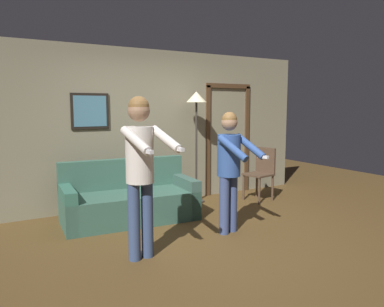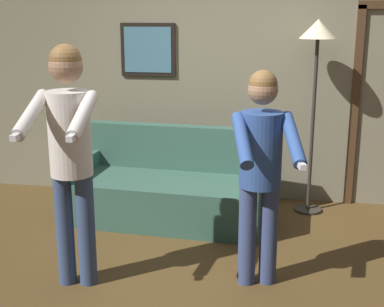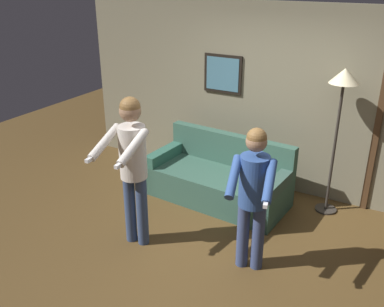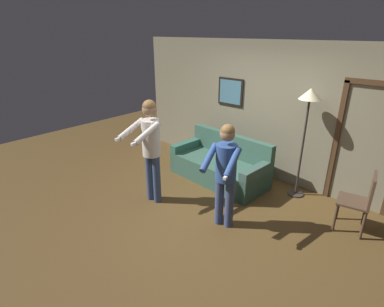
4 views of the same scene
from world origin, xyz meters
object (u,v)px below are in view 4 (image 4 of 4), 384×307
object	(u,v)px
torchiere_lamp	(309,107)
person_standing_right	(225,168)
person_standing_left	(150,142)
couch	(220,166)
dining_chair_distant	(361,199)

from	to	relation	value
torchiere_lamp	person_standing_right	distance (m)	1.80
person_standing_left	torchiere_lamp	bearing A→B (deg)	46.17
torchiere_lamp	person_standing_left	distance (m)	2.60
person_standing_right	couch	bearing A→B (deg)	128.61
person_standing_left	person_standing_right	bearing A→B (deg)	9.85
torchiere_lamp	person_standing_right	size ratio (longest dim) A/B	1.20
couch	dining_chair_distant	bearing A→B (deg)	-0.17
person_standing_left	dining_chair_distant	bearing A→B (deg)	26.18
dining_chair_distant	person_standing_right	bearing A→B (deg)	-142.55
couch	person_standing_right	bearing A→B (deg)	-51.39
person_standing_right	person_standing_left	bearing A→B (deg)	-170.15
couch	torchiere_lamp	xyz separation A→B (m)	(1.39, 0.43, 1.34)
person_standing_left	dining_chair_distant	world-z (taller)	person_standing_left
torchiere_lamp	couch	bearing A→B (deg)	-162.88
couch	torchiere_lamp	bearing A→B (deg)	17.12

